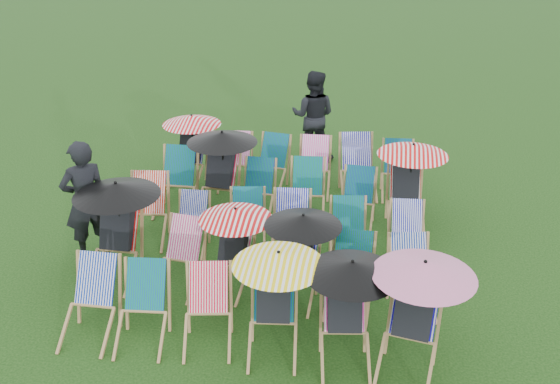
% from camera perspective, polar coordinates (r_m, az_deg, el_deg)
% --- Properties ---
extents(ground, '(100.00, 100.00, 0.00)m').
position_cam_1_polar(ground, '(9.69, -0.60, -5.57)').
color(ground, black).
rests_on(ground, ground).
extents(deckchair_0, '(0.64, 0.89, 0.95)m').
position_cam_1_polar(deckchair_0, '(8.14, -17.07, -9.66)').
color(deckchair_0, '#9D7949').
rests_on(deckchair_0, ground).
extents(deckchair_1, '(0.70, 0.91, 0.93)m').
position_cam_1_polar(deckchair_1, '(7.90, -12.54, -10.36)').
color(deckchair_1, '#9D7949').
rests_on(deckchair_1, ground).
extents(deckchair_2, '(0.75, 0.93, 0.92)m').
position_cam_1_polar(deckchair_2, '(7.74, -6.64, -10.76)').
color(deckchair_2, '#9D7949').
rests_on(deckchair_2, ground).
extents(deckchair_3, '(1.10, 1.18, 1.30)m').
position_cam_1_polar(deckchair_3, '(7.45, -0.50, -9.98)').
color(deckchair_3, '#9D7949').
rests_on(deckchair_3, ground).
extents(deckchair_4, '(1.09, 1.18, 1.30)m').
position_cam_1_polar(deckchair_4, '(7.35, 6.15, -10.78)').
color(deckchair_4, '#9D7949').
rests_on(deckchair_4, ground).
extents(deckchair_5, '(1.17, 1.25, 1.39)m').
position_cam_1_polar(deckchair_5, '(7.33, 12.16, -10.95)').
color(deckchair_5, '#9D7949').
rests_on(deckchair_5, ground).
extents(deckchair_6, '(1.21, 1.25, 1.44)m').
position_cam_1_polar(deckchair_6, '(9.07, -14.89, -3.34)').
color(deckchair_6, '#9D7949').
rests_on(deckchair_6, ground).
extents(deckchair_7, '(0.70, 0.91, 0.92)m').
position_cam_1_polar(deckchair_7, '(8.81, -9.23, -5.94)').
color(deckchair_7, '#9D7949').
rests_on(deckchair_7, ground).
extents(deckchair_8, '(1.01, 1.08, 1.20)m').
position_cam_1_polar(deckchair_8, '(8.61, -4.48, -5.10)').
color(deckchair_8, '#9D7949').
rests_on(deckchair_8, ground).
extents(deckchair_9, '(1.04, 1.09, 1.23)m').
position_cam_1_polar(deckchair_9, '(8.37, 1.66, -5.88)').
color(deckchair_9, '#9D7949').
rests_on(deckchair_9, ground).
extents(deckchair_10, '(0.67, 0.90, 0.94)m').
position_cam_1_polar(deckchair_10, '(8.34, 6.42, -7.62)').
color(deckchair_10, '#9D7949').
rests_on(deckchair_10, ground).
extents(deckchair_11, '(0.75, 0.94, 0.91)m').
position_cam_1_polar(deckchair_11, '(8.47, 11.98, -7.65)').
color(deckchair_11, '#9D7949').
rests_on(deckchair_11, ground).
extents(deckchair_12, '(0.77, 0.99, 1.00)m').
position_cam_1_polar(deckchair_12, '(10.05, -12.14, -1.69)').
color(deckchair_12, '#9D7949').
rests_on(deckchair_12, ground).
extents(deckchair_13, '(0.57, 0.78, 0.82)m').
position_cam_1_polar(deckchair_13, '(9.73, -8.19, -2.90)').
color(deckchair_13, '#9D7949').
rests_on(deckchair_13, ground).
extents(deckchair_14, '(0.72, 0.91, 0.89)m').
position_cam_1_polar(deckchair_14, '(9.57, -3.03, -2.93)').
color(deckchair_14, '#9D7949').
rests_on(deckchair_14, ground).
extents(deckchair_15, '(0.71, 0.93, 0.95)m').
position_cam_1_polar(deckchair_15, '(9.39, 1.02, -3.33)').
color(deckchair_15, '#9D7949').
rests_on(deckchair_15, ground).
extents(deckchair_16, '(0.70, 0.89, 0.90)m').
position_cam_1_polar(deckchair_16, '(9.34, 6.32, -3.85)').
color(deckchair_16, '#9D7949').
rests_on(deckchair_16, ground).
extents(deckchair_17, '(0.63, 0.83, 0.86)m').
position_cam_1_polar(deckchair_17, '(9.47, 11.60, -3.94)').
color(deckchair_17, '#9D7949').
rests_on(deckchair_17, ground).
extents(deckchair_18, '(0.70, 0.97, 1.03)m').
position_cam_1_polar(deckchair_18, '(10.90, -9.53, 0.88)').
color(deckchair_18, '#9D7949').
rests_on(deckchair_18, ground).
extents(deckchair_19, '(1.19, 1.26, 1.42)m').
position_cam_1_polar(deckchair_19, '(10.68, -5.63, 1.95)').
color(deckchair_19, '#9D7949').
rests_on(deckchair_19, ground).
extents(deckchair_20, '(0.61, 0.84, 0.90)m').
position_cam_1_polar(deckchair_20, '(10.61, -2.15, 0.14)').
color(deckchair_20, '#9D7949').
rests_on(deckchair_20, ground).
extents(deckchair_21, '(0.72, 0.94, 0.96)m').
position_cam_1_polar(deckchair_21, '(10.48, 2.49, -0.03)').
color(deckchair_21, '#9D7949').
rests_on(deckchair_21, ground).
extents(deckchair_22, '(0.64, 0.86, 0.90)m').
position_cam_1_polar(deckchair_22, '(10.36, 7.08, -0.72)').
color(deckchair_22, '#9D7949').
rests_on(deckchair_22, ground).
extents(deckchair_23, '(1.15, 1.22, 1.37)m').
position_cam_1_polar(deckchair_23, '(10.43, 11.62, 0.78)').
color(deckchair_23, '#9D7949').
rests_on(deckchair_23, ground).
extents(deckchair_24, '(1.09, 1.15, 1.30)m').
position_cam_1_polar(deckchair_24, '(11.88, -8.31, 4.01)').
color(deckchair_24, '#9D7949').
rests_on(deckchair_24, ground).
extents(deckchair_25, '(0.69, 0.91, 0.94)m').
position_cam_1_polar(deckchair_25, '(11.71, -4.11, 2.75)').
color(deckchair_25, '#9D7949').
rests_on(deckchair_25, ground).
extents(deckchair_26, '(0.74, 0.94, 0.94)m').
position_cam_1_polar(deckchair_26, '(11.60, -0.92, 2.58)').
color(deckchair_26, '#9D7949').
rests_on(deckchair_26, ground).
extents(deckchair_27, '(0.68, 0.91, 0.96)m').
position_cam_1_polar(deckchair_27, '(11.45, 3.12, 2.28)').
color(deckchair_27, '#9D7949').
rests_on(deckchair_27, ground).
extents(deckchair_28, '(0.85, 1.05, 1.03)m').
position_cam_1_polar(deckchair_28, '(11.45, 7.15, 2.29)').
color(deckchair_28, '#9D7949').
rests_on(deckchair_28, ground).
extents(deckchair_29, '(0.68, 0.90, 0.94)m').
position_cam_1_polar(deckchair_29, '(11.52, 10.75, 1.93)').
color(deckchair_29, '#9D7949').
rests_on(deckchair_29, ground).
extents(person_left, '(0.81, 0.79, 1.87)m').
position_cam_1_polar(person_left, '(9.62, -17.37, -0.74)').
color(person_left, black).
rests_on(person_left, ground).
extents(person_rear, '(0.96, 0.78, 1.86)m').
position_cam_1_polar(person_rear, '(12.74, 3.05, 6.96)').
color(person_rear, black).
rests_on(person_rear, ground).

